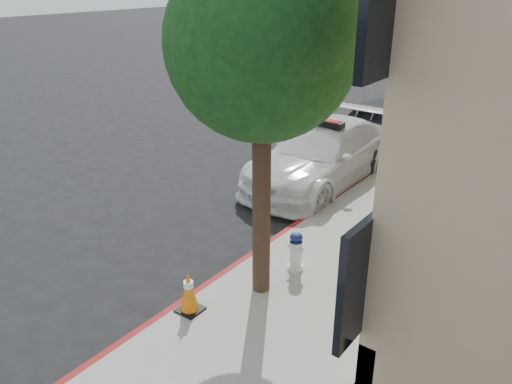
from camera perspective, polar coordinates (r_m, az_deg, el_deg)
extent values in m
plane|color=black|center=(11.84, -4.98, -2.25)|extent=(120.00, 120.00, 0.00)
cube|color=gray|center=(18.91, 24.70, 5.90)|extent=(3.20, 50.00, 0.15)
cube|color=maroon|center=(19.27, 20.29, 6.90)|extent=(0.12, 50.00, 0.15)
cylinder|color=black|center=(8.01, 0.62, -1.14)|extent=(0.30, 0.30, 3.30)
sphere|color=#113614|center=(7.32, 0.71, 16.53)|extent=(2.80, 2.80, 2.80)
sphere|color=#113614|center=(6.81, 2.02, 19.36)|extent=(2.24, 2.24, 2.24)
sphere|color=#113614|center=(7.81, -0.09, 14.76)|extent=(2.10, 2.10, 2.10)
cylinder|color=black|center=(14.91, 19.44, 9.10)|extent=(0.30, 0.30, 3.19)
sphere|color=#113614|center=(14.55, 20.77, 18.23)|extent=(2.60, 2.60, 2.60)
sphere|color=#113614|center=(14.12, 22.24, 19.54)|extent=(2.08, 2.08, 2.08)
sphere|color=#113614|center=(14.96, 19.64, 17.33)|extent=(1.95, 1.95, 1.95)
cylinder|color=black|center=(22.52, 26.25, 12.89)|extent=(0.30, 0.30, 3.41)
sphere|color=#113614|center=(22.67, 26.57, 18.59)|extent=(2.25, 2.25, 2.25)
imported|color=white|center=(13.32, 7.55, 4.34)|extent=(2.24, 5.48, 1.59)
cube|color=black|center=(13.06, 7.75, 7.88)|extent=(1.10, 0.28, 0.14)
cube|color=#A50A07|center=(13.05, 7.76, 8.13)|extent=(0.90, 0.22, 0.06)
imported|color=#22242A|center=(15.94, 13.52, 7.24)|extent=(2.12, 4.91, 1.65)
imported|color=#141433|center=(28.10, 24.01, 12.72)|extent=(1.63, 4.66, 1.53)
cylinder|color=silver|center=(9.34, 4.50, -8.51)|extent=(0.29, 0.29, 0.09)
cylinder|color=silver|center=(9.19, 4.56, -6.96)|extent=(0.22, 0.22, 0.50)
ellipsoid|color=navy|center=(9.03, 4.63, -5.15)|extent=(0.23, 0.23, 0.16)
cylinder|color=silver|center=(9.13, 4.58, -6.35)|extent=(0.31, 0.11, 0.09)
cylinder|color=silver|center=(9.13, 4.58, -6.35)|extent=(0.10, 0.17, 0.09)
cube|color=black|center=(8.38, -7.55, -13.15)|extent=(0.39, 0.39, 0.03)
cone|color=orange|center=(8.17, -7.69, -11.10)|extent=(0.30, 0.30, 0.70)
cylinder|color=white|center=(8.10, -7.73, -10.43)|extent=(0.16, 0.16, 0.11)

